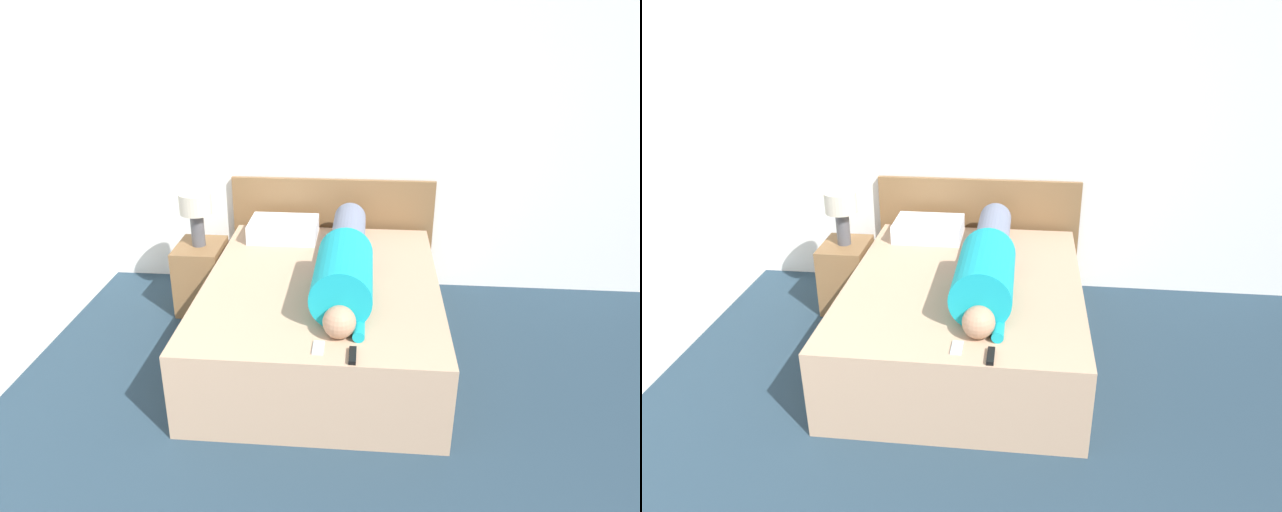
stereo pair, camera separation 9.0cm
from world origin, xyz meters
TOP-DOWN VIEW (x-y plane):
  - wall_back at (0.00, 3.78)m, footprint 5.54×0.06m
  - bed at (-0.15, 2.61)m, footprint 1.60×2.01m
  - headboard at (-0.15, 3.71)m, footprint 1.72×0.04m
  - nightstand at (-1.18, 3.18)m, footprint 0.36×0.45m
  - table_lamp at (-1.18, 3.18)m, footprint 0.25×0.25m
  - person_lying at (0.01, 2.56)m, footprint 0.37×1.73m
  - pillow_near_headboard at (-0.53, 3.37)m, footprint 0.54×0.39m
  - tv_remote at (0.09, 1.69)m, footprint 0.04×0.15m
  - cell_phone at (-0.10, 1.76)m, footprint 0.06×0.13m

SIDE VIEW (x-z plane):
  - nightstand at x=-1.18m, z-range 0.00..0.55m
  - bed at x=-0.15m, z-range 0.00..0.57m
  - headboard at x=-0.15m, z-range 0.00..0.97m
  - cell_phone at x=-0.10m, z-range 0.57..0.58m
  - tv_remote at x=0.09m, z-range 0.57..0.59m
  - pillow_near_headboard at x=-0.53m, z-range 0.57..0.71m
  - person_lying at x=0.01m, z-range 0.54..0.91m
  - table_lamp at x=-1.18m, z-range 0.64..1.07m
  - wall_back at x=0.00m, z-range 0.00..2.60m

